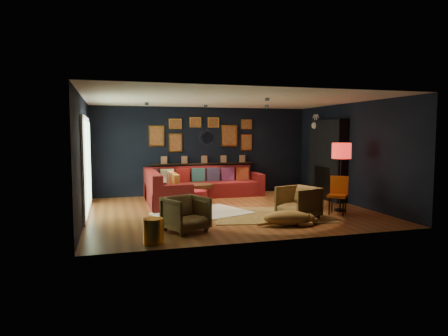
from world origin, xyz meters
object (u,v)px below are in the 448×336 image
object	(u,v)px
sectional	(190,188)
pouf	(195,198)
coffee_table	(198,188)
floor_lamp	(341,154)
armchair_left	(186,212)
orange_chair	(338,192)
armchair_right	(298,201)
gold_stool	(153,231)
dog	(287,215)

from	to	relation	value
sectional	pouf	distance (m)	1.15
coffee_table	floor_lamp	world-z (taller)	floor_lamp
armchair_left	coffee_table	bearing A→B (deg)	49.20
sectional	armchair_left	size ratio (longest dim) A/B	4.70
orange_chair	armchair_left	bearing A→B (deg)	-127.64
armchair_right	gold_stool	xyz separation A→B (m)	(-3.22, -1.15, -0.17)
armchair_left	gold_stool	world-z (taller)	armchair_left
sectional	armchair_right	distance (m)	3.50
dog	armchair_left	bearing A→B (deg)	-172.88
pouf	orange_chair	world-z (taller)	orange_chair
pouf	floor_lamp	distance (m)	3.68
floor_lamp	orange_chair	bearing A→B (deg)	-128.96
coffee_table	orange_chair	bearing A→B (deg)	-41.85
armchair_left	dog	distance (m)	2.01
pouf	dog	size ratio (longest dim) A/B	0.47
orange_chair	floor_lamp	bearing A→B (deg)	93.24
armchair_left	armchair_right	bearing A→B (deg)	-13.57
sectional	pouf	world-z (taller)	sectional
armchair_left	dog	size ratio (longest dim) A/B	0.57
pouf	armchair_left	size ratio (longest dim) A/B	0.82
armchair_left	orange_chair	size ratio (longest dim) A/B	0.84
sectional	orange_chair	distance (m)	4.05
gold_stool	floor_lamp	world-z (taller)	floor_lamp
dog	pouf	bearing A→B (deg)	128.64
gold_stool	pouf	bearing A→B (deg)	66.16
sectional	dog	size ratio (longest dim) A/B	2.69
pouf	orange_chair	bearing A→B (deg)	-30.07
orange_chair	floor_lamp	world-z (taller)	floor_lamp
coffee_table	dog	size ratio (longest dim) A/B	0.75
coffee_table	pouf	xyz separation A→B (m)	(-0.24, -0.73, -0.16)
armchair_left	armchair_right	distance (m)	2.60
armchair_left	orange_chair	distance (m)	3.68
sectional	floor_lamp	world-z (taller)	floor_lamp
pouf	sectional	bearing A→B (deg)	85.30
sectional	orange_chair	size ratio (longest dim) A/B	3.97
gold_stool	armchair_left	bearing A→B (deg)	44.28
coffee_table	pouf	distance (m)	0.78
orange_chair	floor_lamp	size ratio (longest dim) A/B	0.54
armchair_right	sectional	bearing A→B (deg)	-166.82
coffee_table	orange_chair	distance (m)	3.66
coffee_table	pouf	bearing A→B (deg)	-107.99
sectional	armchair_left	distance (m)	3.59
gold_stool	armchair_right	bearing A→B (deg)	19.64
orange_chair	armchair_right	bearing A→B (deg)	-129.67
pouf	armchair_left	bearing A→B (deg)	-105.67
pouf	dog	distance (m)	2.81
pouf	gold_stool	size ratio (longest dim) A/B	1.41
sectional	floor_lamp	xyz separation A→B (m)	(3.11, -2.55, 1.03)
pouf	orange_chair	xyz separation A→B (m)	(2.96, -1.71, 0.29)
sectional	gold_stool	size ratio (longest dim) A/B	8.10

